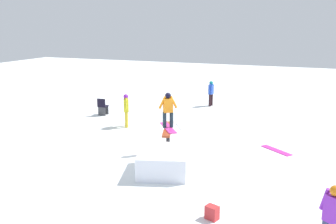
{
  "coord_description": "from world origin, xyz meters",
  "views": [
    {
      "loc": [
        -12.14,
        -4.78,
        4.62
      ],
      "look_at": [
        0.0,
        0.0,
        1.5
      ],
      "focal_mm": 40.0,
      "sensor_mm": 36.0,
      "label": 1
    }
  ],
  "objects_px": {
    "bystander_blue": "(211,92)",
    "main_rider_on_rail": "(168,111)",
    "loose_snowboard_white": "(181,126)",
    "backpack_on_snow": "(212,213)",
    "bystander_yellow": "(126,109)",
    "loose_snowboard_magenta": "(276,150)",
    "rail_feature": "(168,132)",
    "folding_chair": "(103,107)",
    "bystander_purple": "(333,216)"
  },
  "relations": [
    {
      "from": "bystander_blue",
      "to": "main_rider_on_rail",
      "type": "bearing_deg",
      "value": 12.22
    },
    {
      "from": "loose_snowboard_white",
      "to": "backpack_on_snow",
      "type": "relative_size",
      "value": 3.74
    },
    {
      "from": "bystander_blue",
      "to": "loose_snowboard_white",
      "type": "bearing_deg",
      "value": 6.72
    },
    {
      "from": "bystander_yellow",
      "to": "loose_snowboard_magenta",
      "type": "xyz_separation_m",
      "value": [
        -0.91,
        -6.71,
        -0.83
      ]
    },
    {
      "from": "rail_feature",
      "to": "folding_chair",
      "type": "relative_size",
      "value": 2.15
    },
    {
      "from": "bystander_blue",
      "to": "backpack_on_snow",
      "type": "bearing_deg",
      "value": 23.36
    },
    {
      "from": "main_rider_on_rail",
      "to": "loose_snowboard_magenta",
      "type": "distance_m",
      "value": 4.3
    },
    {
      "from": "loose_snowboard_magenta",
      "to": "loose_snowboard_white",
      "type": "distance_m",
      "value": 4.78
    },
    {
      "from": "bystander_blue",
      "to": "folding_chair",
      "type": "bearing_deg",
      "value": -39.81
    },
    {
      "from": "bystander_yellow",
      "to": "loose_snowboard_white",
      "type": "xyz_separation_m",
      "value": [
        0.95,
        -2.31,
        -0.83
      ]
    },
    {
      "from": "loose_snowboard_magenta",
      "to": "rail_feature",
      "type": "bearing_deg",
      "value": 61.5
    },
    {
      "from": "rail_feature",
      "to": "main_rider_on_rail",
      "type": "height_order",
      "value": "main_rider_on_rail"
    },
    {
      "from": "rail_feature",
      "to": "bystander_yellow",
      "type": "bearing_deg",
      "value": 33.6
    },
    {
      "from": "folding_chair",
      "to": "bystander_yellow",
      "type": "bearing_deg",
      "value": 140.16
    },
    {
      "from": "rail_feature",
      "to": "folding_chair",
      "type": "height_order",
      "value": "rail_feature"
    },
    {
      "from": "main_rider_on_rail",
      "to": "backpack_on_snow",
      "type": "height_order",
      "value": "main_rider_on_rail"
    },
    {
      "from": "main_rider_on_rail",
      "to": "loose_snowboard_white",
      "type": "bearing_deg",
      "value": -23.7
    },
    {
      "from": "main_rider_on_rail",
      "to": "loose_snowboard_white",
      "type": "distance_m",
      "value": 3.82
    },
    {
      "from": "loose_snowboard_white",
      "to": "main_rider_on_rail",
      "type": "bearing_deg",
      "value": -19.32
    },
    {
      "from": "main_rider_on_rail",
      "to": "backpack_on_snow",
      "type": "xyz_separation_m",
      "value": [
        -4.13,
        -2.77,
        -1.37
      ]
    },
    {
      "from": "loose_snowboard_magenta",
      "to": "main_rider_on_rail",
      "type": "bearing_deg",
      "value": 61.5
    },
    {
      "from": "backpack_on_snow",
      "to": "main_rider_on_rail",
      "type": "bearing_deg",
      "value": -36.5
    },
    {
      "from": "main_rider_on_rail",
      "to": "bystander_blue",
      "type": "relative_size",
      "value": 0.96
    },
    {
      "from": "backpack_on_snow",
      "to": "loose_snowboard_magenta",
      "type": "bearing_deg",
      "value": -79.64
    },
    {
      "from": "folding_chair",
      "to": "rail_feature",
      "type": "bearing_deg",
      "value": 137.55
    },
    {
      "from": "main_rider_on_rail",
      "to": "bystander_purple",
      "type": "bearing_deg",
      "value": -166.01
    },
    {
      "from": "rail_feature",
      "to": "backpack_on_snow",
      "type": "xyz_separation_m",
      "value": [
        -4.13,
        -2.77,
        -0.57
      ]
    },
    {
      "from": "bystander_purple",
      "to": "loose_snowboard_magenta",
      "type": "relative_size",
      "value": 1.14
    },
    {
      "from": "rail_feature",
      "to": "main_rider_on_rail",
      "type": "bearing_deg",
      "value": 0.0
    },
    {
      "from": "bystander_blue",
      "to": "folding_chair",
      "type": "height_order",
      "value": "bystander_blue"
    },
    {
      "from": "main_rider_on_rail",
      "to": "loose_snowboard_white",
      "type": "height_order",
      "value": "main_rider_on_rail"
    },
    {
      "from": "bystander_yellow",
      "to": "bystander_purple",
      "type": "bearing_deg",
      "value": 21.42
    },
    {
      "from": "main_rider_on_rail",
      "to": "folding_chair",
      "type": "distance_m",
      "value": 6.64
    },
    {
      "from": "bystander_blue",
      "to": "loose_snowboard_magenta",
      "type": "distance_m",
      "value": 7.9
    },
    {
      "from": "loose_snowboard_magenta",
      "to": "loose_snowboard_white",
      "type": "bearing_deg",
      "value": 15.57
    },
    {
      "from": "main_rider_on_rail",
      "to": "bystander_blue",
      "type": "height_order",
      "value": "main_rider_on_rail"
    },
    {
      "from": "bystander_purple",
      "to": "loose_snowboard_magenta",
      "type": "height_order",
      "value": "bystander_purple"
    },
    {
      "from": "bystander_purple",
      "to": "loose_snowboard_magenta",
      "type": "bearing_deg",
      "value": -37.64
    },
    {
      "from": "bystander_blue",
      "to": "loose_snowboard_white",
      "type": "xyz_separation_m",
      "value": [
        -4.72,
        0.11,
        -0.79
      ]
    },
    {
      "from": "rail_feature",
      "to": "backpack_on_snow",
      "type": "relative_size",
      "value": 5.56
    },
    {
      "from": "folding_chair",
      "to": "backpack_on_snow",
      "type": "xyz_separation_m",
      "value": [
        -8.14,
        -7.95,
        -0.24
      ]
    },
    {
      "from": "main_rider_on_rail",
      "to": "bystander_blue",
      "type": "distance_m",
      "value": 8.21
    },
    {
      "from": "folding_chair",
      "to": "bystander_blue",
      "type": "bearing_deg",
      "value": -142.53
    },
    {
      "from": "loose_snowboard_white",
      "to": "folding_chair",
      "type": "xyz_separation_m",
      "value": [
        0.58,
        4.47,
        0.4
      ]
    },
    {
      "from": "bystander_purple",
      "to": "backpack_on_snow",
      "type": "relative_size",
      "value": 4.45
    },
    {
      "from": "loose_snowboard_white",
      "to": "folding_chair",
      "type": "height_order",
      "value": "folding_chair"
    },
    {
      "from": "loose_snowboard_white",
      "to": "folding_chair",
      "type": "bearing_deg",
      "value": -128.29
    },
    {
      "from": "loose_snowboard_white",
      "to": "backpack_on_snow",
      "type": "distance_m",
      "value": 8.32
    },
    {
      "from": "bystander_yellow",
      "to": "bystander_blue",
      "type": "relative_size",
      "value": 1.05
    },
    {
      "from": "bystander_purple",
      "to": "loose_snowboard_white",
      "type": "distance_m",
      "value": 10.11
    }
  ]
}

